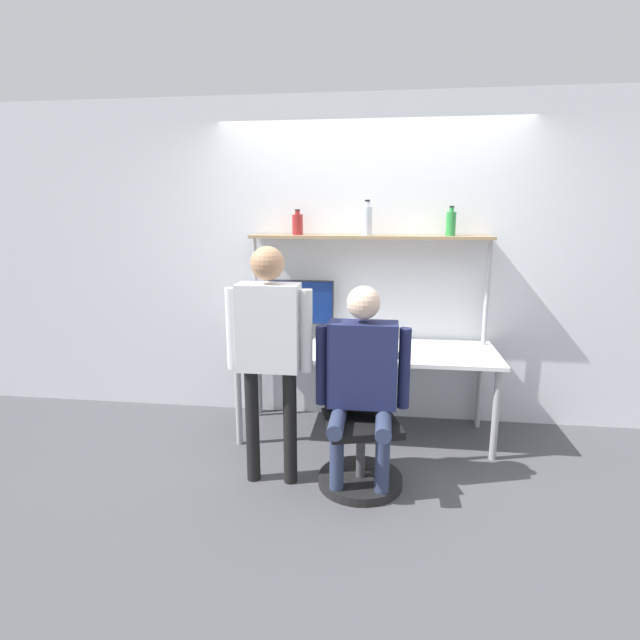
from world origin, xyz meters
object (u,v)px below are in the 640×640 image
object	(u,v)px
bottle_clear	(367,220)
monitor	(301,306)
person_standing	(269,337)
bottle_green	(451,223)
laptop	(366,348)
bottle_red	(298,224)
cell_phone	(402,356)
office_chair	(359,443)
person_seated	(362,372)

from	to	relation	value
bottle_clear	monitor	bearing A→B (deg)	179.77
monitor	person_standing	distance (m)	1.06
bottle_green	bottle_clear	bearing A→B (deg)	180.00
laptop	bottle_red	xyz separation A→B (m)	(-0.59, 0.44, 0.90)
cell_phone	bottle_red	world-z (taller)	bottle_red
monitor	laptop	bearing A→B (deg)	-37.85
cell_phone	bottle_clear	distance (m)	1.12
office_chair	person_standing	xyz separation A→B (m)	(-0.58, -0.07, 0.72)
person_seated	office_chair	bearing A→B (deg)	103.57
cell_phone	bottle_green	xyz separation A→B (m)	(0.36, 0.44, 0.96)
office_chair	laptop	bearing A→B (deg)	88.98
laptop	cell_phone	bearing A→B (deg)	0.72
cell_phone	bottle_green	bearing A→B (deg)	50.56
office_chair	bottle_clear	bearing A→B (deg)	90.97
laptop	person_standing	distance (m)	0.89
office_chair	person_standing	size ratio (longest dim) A/B	0.58
laptop	office_chair	distance (m)	0.75
person_standing	bottle_red	xyz separation A→B (m)	(0.00, 1.06, 0.68)
person_seated	bottle_clear	bearing A→B (deg)	91.53
bottle_green	laptop	bearing A→B (deg)	-145.01
person_standing	laptop	bearing A→B (deg)	46.28
person_standing	person_seated	bearing A→B (deg)	2.22
monitor	laptop	world-z (taller)	monitor
office_chair	person_seated	size ratio (longest dim) A/B	0.68
monitor	bottle_green	distance (m)	1.38
person_standing	bottle_red	size ratio (longest dim) A/B	7.72
person_seated	bottle_clear	distance (m)	1.39
person_seated	cell_phone	bearing A→B (deg)	65.95
office_chair	monitor	bearing A→B (deg)	119.31
cell_phone	office_chair	bearing A→B (deg)	-116.63
bottle_clear	bottle_red	bearing A→B (deg)	180.00
person_seated	monitor	bearing A→B (deg)	118.71
laptop	person_seated	size ratio (longest dim) A/B	0.22
bottle_clear	bottle_green	distance (m)	0.65
person_standing	bottle_clear	bearing A→B (deg)	61.87
laptop	bottle_clear	bearing A→B (deg)	93.48
person_seated	bottle_clear	xyz separation A→B (m)	(-0.03, 1.03, 0.92)
cell_phone	bottle_red	distance (m)	1.35
person_seated	bottle_red	distance (m)	1.49
person_standing	bottle_green	xyz separation A→B (m)	(1.22, 1.06, 0.69)
office_chair	person_standing	distance (m)	0.93
cell_phone	person_seated	xyz separation A→B (m)	(-0.27, -0.60, 0.06)
laptop	person_seated	world-z (taller)	person_seated
cell_phone	office_chair	distance (m)	0.77
bottle_red	laptop	bearing A→B (deg)	-36.69
cell_phone	bottle_clear	world-z (taller)	bottle_clear
monitor	bottle_red	size ratio (longest dim) A/B	2.71
office_chair	bottle_red	distance (m)	1.81
monitor	bottle_red	bearing A→B (deg)	-174.34
laptop	person_standing	world-z (taller)	person_standing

